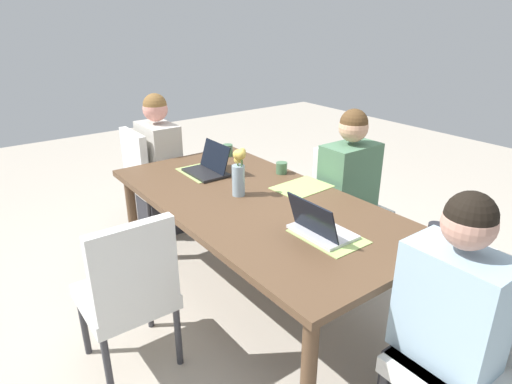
% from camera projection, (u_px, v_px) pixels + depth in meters
% --- Properties ---
extents(ground_plane, '(10.00, 10.00, 0.00)m').
position_uv_depth(ground_plane, '(256.00, 299.00, 2.94)').
color(ground_plane, '#B2A899').
extents(dining_table, '(2.09, 1.04, 0.73)m').
position_uv_depth(dining_table, '(256.00, 210.00, 2.69)').
color(dining_table, brown).
rests_on(dining_table, ground_plane).
extents(chair_head_right_left_near, '(0.44, 0.44, 0.90)m').
position_uv_depth(chair_head_right_left_near, '(467.00, 347.00, 1.81)').
color(chair_head_right_left_near, silver).
rests_on(chair_head_right_left_near, ground_plane).
extents(person_head_right_left_near, '(0.40, 0.36, 1.19)m').
position_uv_depth(person_head_right_left_near, '(445.00, 341.00, 1.81)').
color(person_head_right_left_near, '#2D2D33').
rests_on(person_head_right_left_near, ground_plane).
extents(chair_head_left_left_mid, '(0.44, 0.44, 0.90)m').
position_uv_depth(chair_head_left_left_mid, '(150.00, 176.00, 3.71)').
color(chair_head_left_left_mid, silver).
rests_on(chair_head_left_left_mid, ground_plane).
extents(person_head_left_left_mid, '(0.40, 0.36, 1.19)m').
position_uv_depth(person_head_left_left_mid, '(161.00, 173.00, 3.70)').
color(person_head_left_left_mid, '#2D2D33').
rests_on(person_head_left_left_mid, ground_plane).
extents(chair_far_left_far, '(0.44, 0.44, 0.90)m').
position_uv_depth(chair_far_left_far, '(345.00, 199.00, 3.24)').
color(chair_far_left_far, silver).
rests_on(chair_far_left_far, ground_plane).
extents(person_far_left_far, '(0.36, 0.40, 1.19)m').
position_uv_depth(person_far_left_far, '(347.00, 201.00, 3.15)').
color(person_far_left_far, '#2D2D33').
rests_on(person_far_left_far, ground_plane).
extents(chair_near_right_near, '(0.44, 0.44, 0.90)m').
position_uv_depth(chair_near_right_near, '(129.00, 289.00, 2.20)').
color(chair_near_right_near, silver).
rests_on(chair_near_right_near, ground_plane).
extents(flower_vase, '(0.10, 0.09, 0.30)m').
position_uv_depth(flower_vase, '(239.00, 172.00, 2.67)').
color(flower_vase, '#8EA8B7').
rests_on(flower_vase, dining_table).
extents(placemat_head_right_left_near, '(0.36, 0.26, 0.00)m').
position_uv_depth(placemat_head_right_left_near, '(328.00, 236.00, 2.22)').
color(placemat_head_right_left_near, '#9EBC66').
rests_on(placemat_head_right_left_near, dining_table).
extents(placemat_head_left_left_mid, '(0.36, 0.27, 0.00)m').
position_uv_depth(placemat_head_left_left_mid, '(203.00, 172.00, 3.12)').
color(placemat_head_left_left_mid, '#9EBC66').
rests_on(placemat_head_left_left_mid, dining_table).
extents(placemat_far_left_far, '(0.28, 0.37, 0.00)m').
position_uv_depth(placemat_far_left_far, '(302.00, 187.00, 2.85)').
color(placemat_far_left_far, '#9EBC66').
rests_on(placemat_far_left_far, dining_table).
extents(laptop_head_left_left_mid, '(0.32, 0.22, 0.21)m').
position_uv_depth(laptop_head_left_left_mid, '(209.00, 167.00, 3.08)').
color(laptop_head_left_left_mid, black).
rests_on(laptop_head_left_left_mid, dining_table).
extents(laptop_head_right_left_near, '(0.32, 0.22, 0.21)m').
position_uv_depth(laptop_head_right_left_near, '(320.00, 228.00, 2.22)').
color(laptop_head_right_left_near, silver).
rests_on(laptop_head_right_left_near, dining_table).
extents(coffee_mug_near_left, '(0.08, 0.08, 0.09)m').
position_uv_depth(coffee_mug_near_left, '(436.00, 232.00, 2.18)').
color(coffee_mug_near_left, '#232328').
rests_on(coffee_mug_near_left, dining_table).
extents(coffee_mug_near_right, '(0.08, 0.08, 0.08)m').
position_uv_depth(coffee_mug_near_right, '(282.00, 168.00, 3.08)').
color(coffee_mug_near_right, '#47704C').
rests_on(coffee_mug_near_right, dining_table).
extents(coffee_mug_centre_left, '(0.08, 0.08, 0.09)m').
position_uv_depth(coffee_mug_centre_left, '(228.00, 150.00, 3.46)').
color(coffee_mug_centre_left, '#47704C').
rests_on(coffee_mug_centre_left, dining_table).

